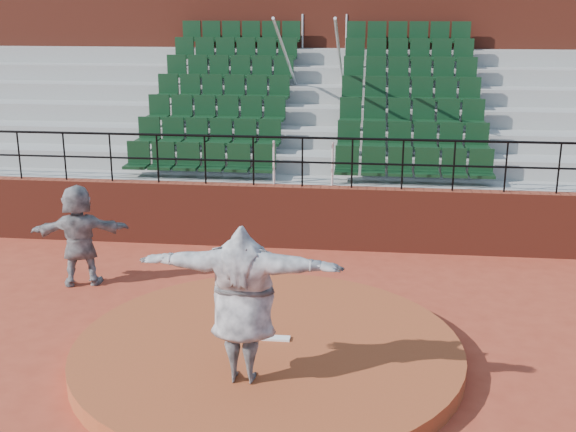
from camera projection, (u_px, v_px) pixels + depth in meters
The scene contains 9 objects.
ground at pixel (268, 359), 10.27m from camera, with size 90.00×90.00×0.00m, color #A23A24.
pitchers_mound at pixel (268, 351), 10.23m from camera, with size 5.50×5.50×0.25m, color #9B4322.
pitching_rubber at pixel (269, 338), 10.34m from camera, with size 0.60×0.15×0.03m, color white.
boundary_wall at pixel (302, 217), 14.85m from camera, with size 24.00×0.30×1.30m, color maroon.
wall_railing at pixel (302, 151), 14.46m from camera, with size 24.04×0.05×1.03m.
seating_deck at pixel (316, 146), 18.10m from camera, with size 24.00×5.97×4.63m.
press_box_facade at pixel (328, 50), 21.27m from camera, with size 24.00×3.00×7.10m, color maroon.
pitcher at pixel (243, 304), 8.96m from camera, with size 2.53×0.69×2.06m, color black.
fielder at pixel (79, 235), 12.79m from camera, with size 1.71×0.55×1.85m, color black.
Camera 1 is at (1.36, -9.18, 4.86)m, focal length 45.00 mm.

